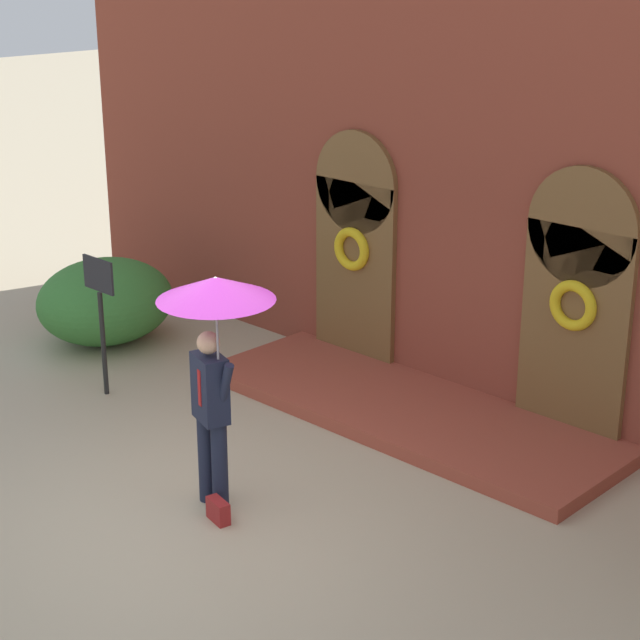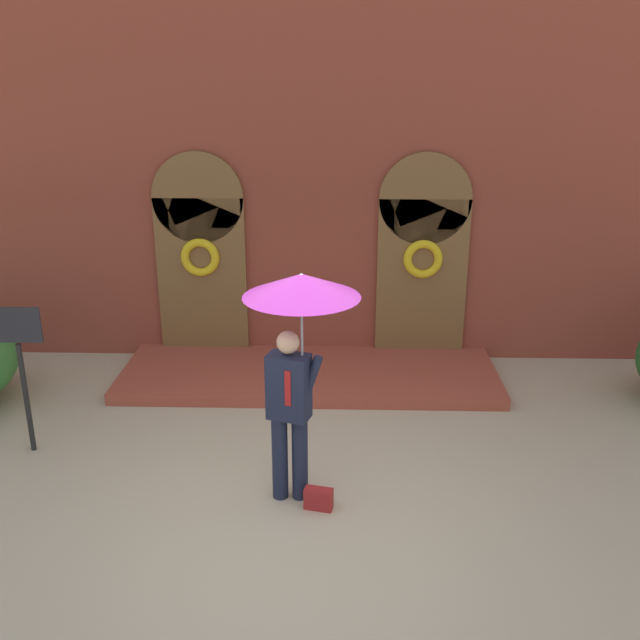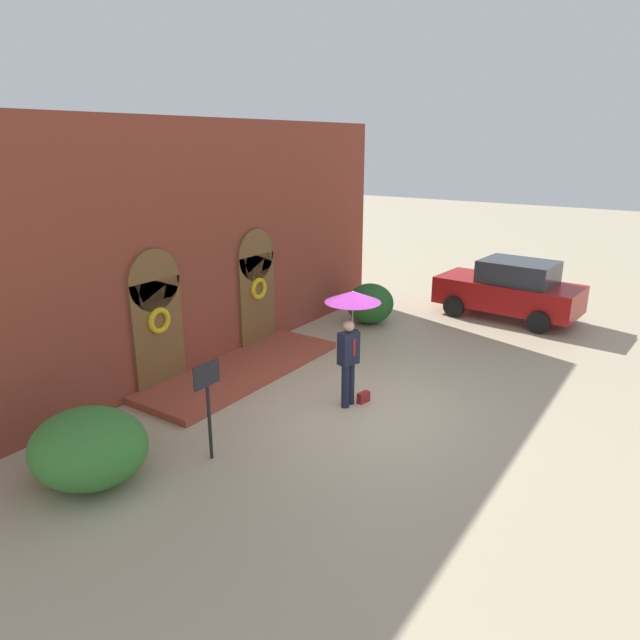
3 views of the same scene
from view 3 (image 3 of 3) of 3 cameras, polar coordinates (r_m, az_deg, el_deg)
ground_plane at (r=11.66m, az=3.68°, el=-8.57°), size 80.00×80.00×0.00m
building_facade at (r=13.28m, az=-11.81°, el=6.56°), size 14.00×2.30×5.60m
person_with_umbrella at (r=11.07m, az=3.19°, el=0.63°), size 1.10×1.10×2.36m
handbag at (r=11.78m, az=4.37°, el=-7.71°), size 0.30×0.18×0.22m
sign_post at (r=9.54m, az=-11.16°, el=-7.38°), size 0.56×0.06×1.72m
shrub_left at (r=9.76m, az=-22.11°, el=-11.71°), size 1.72×1.91×1.15m
shrub_right at (r=16.66m, az=5.02°, el=1.66°), size 1.41×1.36×1.16m
parked_car at (r=17.92m, az=18.48°, el=2.94°), size 2.24×4.22×1.76m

